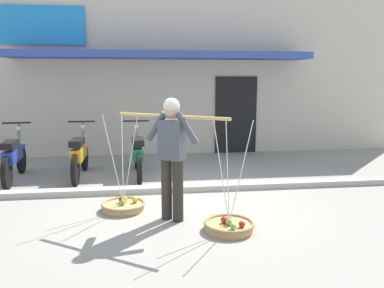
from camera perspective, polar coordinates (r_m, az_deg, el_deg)
ground_plane at (r=6.12m, az=-2.59°, el=-8.88°), size 90.00×90.00×0.00m
sidewalk_curb at (r=6.77m, az=-3.12°, el=-6.61°), size 20.00×0.24×0.10m
fruit_vendor at (r=5.22m, az=-2.99°, el=-1.03°), size 1.41×1.02×1.70m
fruit_basket_left_side at (r=5.11m, az=5.53°, el=-11.87°), size 0.66×0.66×1.45m
fruit_basket_right_side at (r=5.92m, az=-10.09°, el=-8.92°), size 0.66×0.66×1.45m
motorcycle_nearest_shop at (r=8.13m, az=-24.92°, el=-1.84°), size 0.54×1.82×1.09m
motorcycle_second_in_row at (r=7.92m, az=-16.31°, el=-1.60°), size 0.54×1.82×1.09m
motorcycle_third_in_row at (r=7.80m, az=-8.05°, el=-1.48°), size 0.54×1.82×1.09m
storefront_building at (r=12.40m, az=-5.22°, el=10.33°), size 13.00×6.00×4.20m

